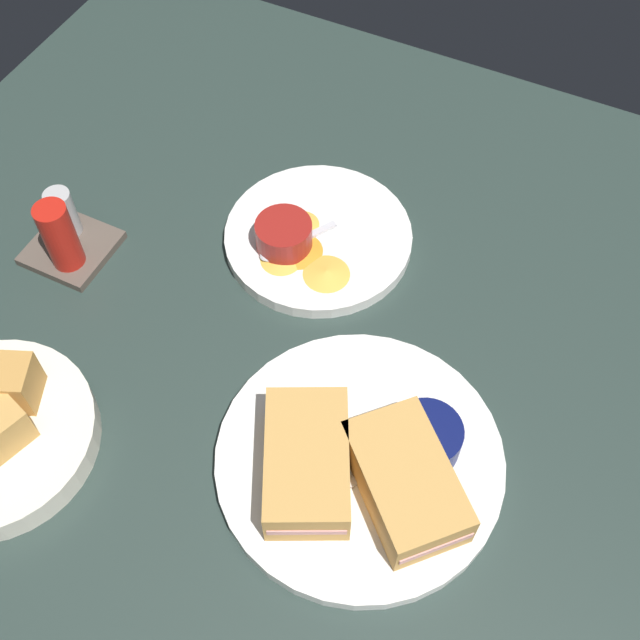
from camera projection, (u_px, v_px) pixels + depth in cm
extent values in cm
cube|color=#283833|center=(280.00, 378.00, 84.00)|extent=(110.00, 110.00, 3.00)
cylinder|color=white|center=(359.00, 460.00, 76.33)|extent=(27.64, 27.64, 1.60)
cube|color=tan|center=(307.00, 462.00, 72.75)|extent=(15.02, 12.60, 4.80)
cube|color=#DB938E|center=(307.00, 462.00, 72.75)|extent=(14.99, 12.17, 0.80)
cube|color=tan|center=(406.00, 481.00, 71.73)|extent=(14.46, 14.66, 4.80)
cube|color=#DB938E|center=(406.00, 481.00, 71.73)|extent=(14.20, 14.43, 0.80)
cylinder|color=#0C144C|center=(426.00, 438.00, 74.74)|extent=(6.79, 6.79, 3.59)
cylinder|color=black|center=(427.00, 432.00, 73.58)|extent=(5.57, 5.57, 0.60)
cube|color=silver|center=(336.00, 491.00, 73.46)|extent=(4.94, 3.84, 0.40)
ellipsoid|color=silver|center=(387.00, 464.00, 74.80)|extent=(3.88, 3.65, 0.80)
cylinder|color=white|center=(318.00, 238.00, 91.70)|extent=(21.53, 21.53, 1.60)
cylinder|color=maroon|center=(284.00, 235.00, 88.66)|extent=(6.37, 6.37, 3.40)
cylinder|color=olive|center=(283.00, 227.00, 87.58)|extent=(5.22, 5.22, 0.60)
cube|color=silver|center=(315.00, 233.00, 90.68)|extent=(5.09, 3.59, 0.40)
ellipsoid|color=silver|center=(273.00, 253.00, 88.94)|extent=(3.88, 3.56, 0.80)
cone|color=gold|center=(326.00, 272.00, 87.52)|extent=(7.07, 7.07, 0.60)
cone|color=gold|center=(301.00, 223.00, 91.50)|extent=(5.76, 5.76, 0.60)
cone|color=orange|center=(299.00, 249.00, 89.33)|extent=(7.62, 7.62, 0.60)
cone|color=gold|center=(281.00, 258.00, 88.66)|extent=(5.18, 5.18, 0.60)
cube|color=#C68C42|center=(4.00, 383.00, 75.77)|extent=(6.40, 7.25, 4.82)
cube|color=brown|center=(72.00, 248.00, 91.22)|extent=(9.00, 9.00, 1.00)
cylinder|color=red|center=(60.00, 236.00, 86.08)|extent=(3.60, 3.60, 8.50)
cylinder|color=#B2B2B2|center=(63.00, 213.00, 89.56)|extent=(3.00, 3.00, 6.00)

